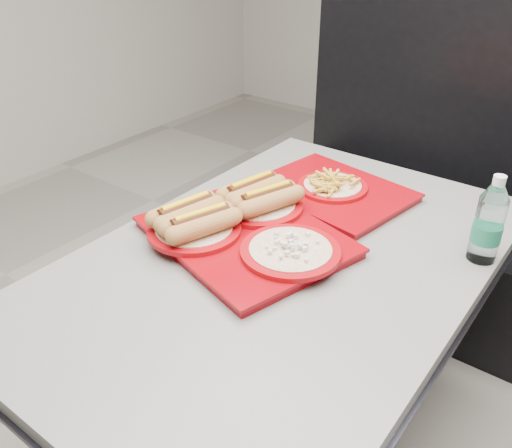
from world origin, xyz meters
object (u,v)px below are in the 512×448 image
Objects in this scene: tray_far at (332,188)px; water_bottle at (488,224)px; tray_near at (242,224)px; diner_table at (282,307)px; booth_bench at (427,211)px.

water_bottle reaches higher than tray_far.
water_bottle is (0.55, 0.29, 0.06)m from tray_near.
tray_far is (-0.07, 0.37, 0.19)m from diner_table.
booth_bench reaches higher than tray_far.
tray_near is 0.37m from tray_far.
tray_near is 2.61× the size of water_bottle.
tray_far is at bearing -95.90° from booth_bench.
tray_far is at bearing 170.94° from water_bottle.
tray_far is (-0.07, -0.72, 0.37)m from booth_bench.
booth_bench reaches higher than diner_table.
diner_table is at bearing -2.72° from tray_near.
water_bottle is (0.40, -0.80, 0.45)m from booth_bench.
water_bottle reaches higher than tray_near.
booth_bench is 1.00m from water_bottle.
water_bottle is at bearing -9.06° from tray_far.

